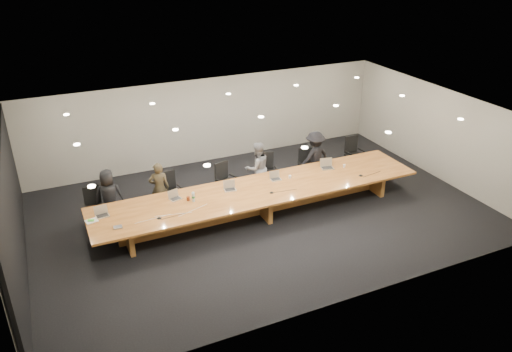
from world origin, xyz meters
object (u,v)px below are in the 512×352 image
(mic_center, at_px, (272,192))
(person_b, at_px, (159,188))
(chair_mid_left, at_px, (227,181))
(person_d, at_px, (315,157))
(laptop_d, at_px, (276,176))
(paper_cup_near, at_px, (290,177))
(chair_mid_right, at_px, (268,171))
(mic_left, at_px, (159,218))
(laptop_b, at_px, (175,195))
(laptop_e, at_px, (328,164))
(chair_far_right, at_px, (355,153))
(chair_right, at_px, (307,164))
(laptop_a, at_px, (102,212))
(water_bottle, at_px, (193,197))
(mic_right, at_px, (361,175))
(chair_far_left, at_px, (95,206))
(person_a, at_px, (109,196))
(paper_cup_far, at_px, (344,166))
(av_box, at_px, (118,227))
(person_c, at_px, (257,168))
(laptop_c, at_px, (230,186))
(amber_mug, at_px, (188,199))
(chair_left, at_px, (171,191))

(mic_center, bearing_deg, person_b, 150.00)
(chair_mid_left, distance_m, person_d, 2.86)
(laptop_d, bearing_deg, paper_cup_near, -8.64)
(chair_mid_left, height_order, mic_center, chair_mid_left)
(chair_mid_right, height_order, mic_left, chair_mid_right)
(laptop_b, height_order, laptop_e, laptop_e)
(chair_far_right, relative_size, laptop_d, 3.83)
(chair_right, bearing_deg, chair_mid_right, -164.89)
(chair_far_right, distance_m, laptop_a, 8.10)
(person_b, relative_size, water_bottle, 6.01)
(chair_mid_right, height_order, mic_right, chair_mid_right)
(chair_far_left, bearing_deg, person_a, -9.66)
(person_a, distance_m, person_d, 6.09)
(chair_far_left, relative_size, paper_cup_far, 11.89)
(person_b, relative_size, paper_cup_near, 16.44)
(chair_mid_left, xyz_separation_m, av_box, (-3.33, -1.63, 0.22))
(chair_right, distance_m, laptop_e, 1.05)
(person_c, xyz_separation_m, laptop_c, (-1.21, -0.91, 0.09))
(chair_far_left, bearing_deg, laptop_e, -10.79)
(chair_far_right, bearing_deg, mic_center, -159.22)
(laptop_e, bearing_deg, av_box, -159.36)
(laptop_a, relative_size, mic_right, 2.60)
(chair_mid_left, xyz_separation_m, water_bottle, (-1.34, -1.14, 0.32))
(chair_right, xyz_separation_m, person_b, (-4.63, -0.16, 0.24))
(laptop_a, relative_size, mic_center, 2.79)
(chair_far_left, bearing_deg, chair_mid_right, -2.51)
(laptop_a, distance_m, mic_center, 4.29)
(av_box, bearing_deg, amber_mug, 20.79)
(chair_mid_right, relative_size, mic_right, 9.03)
(chair_mid_left, distance_m, mic_right, 3.80)
(paper_cup_far, height_order, av_box, paper_cup_far)
(chair_mid_right, distance_m, chair_far_right, 3.11)
(chair_mid_right, distance_m, paper_cup_far, 2.25)
(chair_far_left, distance_m, person_b, 1.71)
(chair_mid_right, bearing_deg, laptop_c, -136.29)
(laptop_e, xyz_separation_m, amber_mug, (-4.26, -0.19, -0.09))
(laptop_b, bearing_deg, laptop_c, -21.17)
(chair_mid_right, xyz_separation_m, paper_cup_near, (0.17, -1.06, 0.24))
(chair_mid_right, height_order, laptop_d, chair_mid_right)
(laptop_d, relative_size, av_box, 1.49)
(chair_far_right, distance_m, paper_cup_far, 1.61)
(paper_cup_far, bearing_deg, chair_far_left, 171.23)
(laptop_a, bearing_deg, person_a, 67.69)
(chair_far_right, bearing_deg, laptop_c, -170.25)
(chair_far_right, distance_m, mic_center, 4.14)
(chair_left, distance_m, paper_cup_far, 5.02)
(person_a, relative_size, mic_right, 12.15)
(paper_cup_far, distance_m, mic_right, 0.68)
(person_b, relative_size, person_d, 0.92)
(chair_far_right, xyz_separation_m, laptop_a, (-8.03, -1.05, 0.32))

